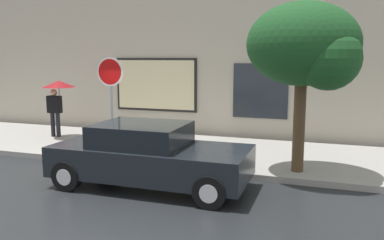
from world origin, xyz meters
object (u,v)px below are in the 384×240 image
at_px(parked_car, 149,156).
at_px(street_tree, 308,48).
at_px(fire_hydrant, 178,147).
at_px(stop_sign, 111,87).
at_px(pedestrian_with_umbrella, 57,91).

xyz_separation_m(parked_car, street_tree, (3.13, 1.65, 2.32)).
bearing_deg(street_tree, parked_car, -152.21).
distance_m(fire_hydrant, stop_sign, 2.35).
bearing_deg(parked_car, street_tree, 27.79).
bearing_deg(pedestrian_with_umbrella, stop_sign, -30.64).
distance_m(pedestrian_with_umbrella, street_tree, 8.26).
relative_size(parked_car, stop_sign, 1.60).
relative_size(fire_hydrant, stop_sign, 0.28).
relative_size(parked_car, pedestrian_with_umbrella, 2.24).
height_order(parked_car, stop_sign, stop_sign).
distance_m(parked_car, pedestrian_with_umbrella, 5.96).
distance_m(parked_car, stop_sign, 2.68).
height_order(parked_car, pedestrian_with_umbrella, pedestrian_with_umbrella).
bearing_deg(fire_hydrant, pedestrian_with_umbrella, 161.50).
relative_size(street_tree, stop_sign, 1.46).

